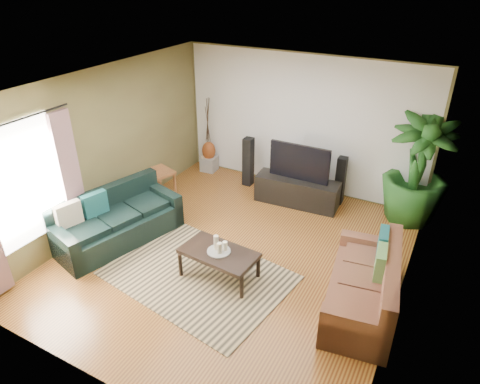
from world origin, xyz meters
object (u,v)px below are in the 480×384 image
Objects in this scene: sofa_left at (117,218)px; side_table at (159,184)px; sofa_right at (363,282)px; speaker_right at (340,181)px; coffee_table at (219,264)px; tv_stand at (297,191)px; speaker_left at (248,162)px; television at (299,162)px; vase at (209,151)px; potted_plant at (417,170)px; pedestal at (209,164)px.

sofa_left reaches higher than side_table.
sofa_right is 1.93× the size of speaker_right.
tv_stand is (0.20, 2.58, 0.04)m from coffee_table.
speaker_left reaches higher than tv_stand.
speaker_left is (-1.20, 0.27, -0.36)m from television.
sofa_right reaches higher than vase.
side_table reaches higher than tv_stand.
television is at bearing -167.96° from potted_plant.
tv_stand is at bearing -14.94° from speaker_left.
television is 3.58× the size of pedestal.
potted_plant is at bearing -38.70° from sofa_left.
sofa_right is at bearing -51.37° from television.
sofa_right is 2.03m from coffee_table.
sofa_right reaches higher than pedestal.
vase is (-2.28, 0.46, -0.40)m from television.
television is 2.04m from potted_plant.
speaker_right reaches higher than pedestal.
coffee_table is 1.08× the size of speaker_left.
vase is at bearing 128.86° from coffee_table.
side_table is (-1.31, -1.31, -0.24)m from speaker_left.
pedestal is 0.59× the size of side_table.
pedestal is (-2.28, 0.46, -0.71)m from television.
coffee_table is at bearing -125.87° from potted_plant.
speaker_right is (1.90, 0.14, -0.04)m from speaker_left.
television is 2.78m from side_table.
speaker_left is at bearing 113.95° from coffee_table.
speaker_left is at bearing 167.28° from television.
side_table is at bearing -98.76° from pedestal.
vase is (-2.28, 0.48, 0.21)m from tv_stand.
sofa_left is 4.99× the size of vase.
speaker_right is at bearing -165.95° from sofa_right.
pedestal is at bearing 0.00° from vase.
sofa_left is 1.79× the size of television.
speaker_left is at bearing -3.21° from sofa_left.
tv_stand is at bearing -24.81° from sofa_left.
sofa_left reaches higher than coffee_table.
sofa_right is at bearing -41.36° from speaker_left.
vase is (-4.27, 0.04, -0.52)m from potted_plant.
sofa_right is 2.87m from tv_stand.
pedestal is at bearing 179.49° from potted_plant.
sofa_left is at bearing -87.87° from pedestal.
side_table is at bearing -136.28° from speaker_left.
sofa_right is at bearing -94.12° from potted_plant.
pedestal is at bearing 17.66° from sofa_left.
sofa_left is 1.05× the size of potted_plant.
potted_plant is (4.16, 2.99, 0.56)m from sofa_left.
sofa_left is 3.03m from vase.
coffee_table is 3.06m from speaker_left.
speaker_left is 1.87m from side_table.
potted_plant is at bearing -0.51° from pedestal.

